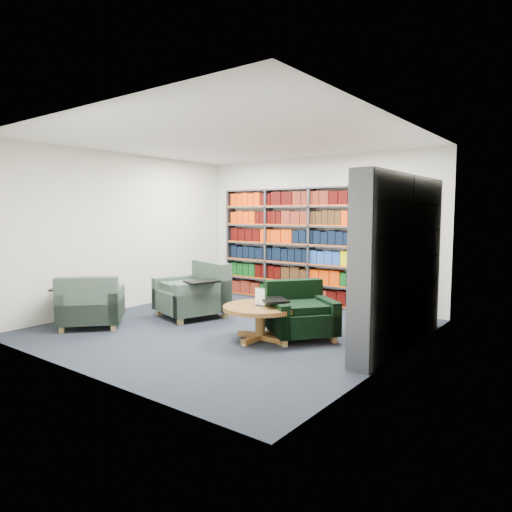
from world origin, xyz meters
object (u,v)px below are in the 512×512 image
Objects in this scene: coffee_table at (260,313)px; chair_teal_left at (197,295)px; chair_green_right at (299,315)px; chair_teal_front at (91,306)px.

chair_teal_left is at bearing 162.90° from coffee_table.
chair_green_right is at bearing 57.51° from coffee_table.
chair_teal_left is 2.05m from chair_green_right.
chair_teal_front is 2.67m from coffee_table.
coffee_table is (-0.31, -0.49, 0.07)m from chair_green_right.
chair_teal_left is 1.82m from coffee_table.
coffee_table is at bearing -17.10° from chair_teal_left.
chair_green_right is (2.05, -0.04, -0.05)m from chair_teal_left.
chair_green_right is 3.16m from chair_teal_front.
chair_teal_front is at bearing -116.09° from chair_teal_left.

